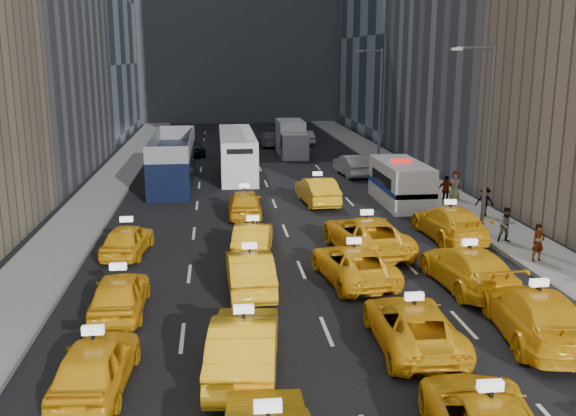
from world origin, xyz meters
name	(u,v)px	position (x,y,z in m)	size (l,w,h in m)	color
ground	(338,360)	(0.00, 0.00, 0.00)	(160.00, 160.00, 0.00)	black
sidewalk_west	(105,189)	(-10.50, 25.00, 0.07)	(3.00, 90.00, 0.15)	gray
sidewalk_east	(421,182)	(10.50, 25.00, 0.07)	(3.00, 90.00, 0.15)	gray
curb_west	(128,188)	(-9.05, 25.00, 0.09)	(0.15, 90.00, 0.18)	slate
curb_east	(400,182)	(9.05, 25.00, 0.09)	(0.15, 90.00, 0.18)	slate
streetlight_near	(486,134)	(9.18, 12.00, 4.92)	(2.15, 0.22, 9.00)	#595B60
streetlight_far	(379,103)	(9.18, 32.00, 4.92)	(2.15, 0.22, 9.00)	#595B60
taxi_4	(96,364)	(-6.54, -0.94, 0.73)	(1.72, 4.27, 1.46)	#FCB115
taxi_5	(244,345)	(-2.69, -0.44, 0.83)	(1.75, 5.01, 1.65)	#FCB115
taxi_6	(413,325)	(2.36, 0.65, 0.68)	(2.27, 4.92, 1.37)	#FCB115
taxi_7	(536,314)	(6.25, 0.73, 0.80)	(2.24, 5.52, 1.60)	#FCB115
taxi_8	(120,293)	(-6.64, 4.18, 0.72)	(1.71, 4.24, 1.44)	#FCB115
taxi_9	(250,271)	(-2.20, 5.88, 0.75)	(1.59, 4.57, 1.51)	#FCB115
taxi_10	(353,264)	(1.82, 6.48, 0.69)	(2.30, 4.98, 1.39)	#FCB115
taxi_11	(468,268)	(5.90, 5.27, 0.78)	(2.18, 5.36, 1.55)	#FCB115
taxi_12	(128,240)	(-7.23, 10.80, 0.69)	(1.64, 4.08, 1.39)	#FCB115
taxi_13	(253,239)	(-1.82, 10.22, 0.72)	(1.52, 4.36, 1.44)	#FCB115
taxi_14	(366,235)	(3.15, 10.01, 0.80)	(2.66, 5.77, 1.60)	#FCB115
taxi_15	(449,222)	(7.56, 11.73, 0.78)	(2.19, 5.40, 1.57)	#FCB115
taxi_16	(245,203)	(-1.86, 17.03, 0.75)	(1.76, 4.38, 1.49)	#FCB115
taxi_17	(317,191)	(2.50, 19.63, 0.79)	(1.67, 4.80, 1.58)	#FCB115
nypd_van	(401,184)	(7.34, 19.16, 1.20)	(2.60, 6.23, 2.64)	silver
double_decker	(173,160)	(-6.20, 26.47, 1.64)	(4.03, 11.59, 3.30)	black
city_bus	(237,153)	(-1.80, 30.14, 1.49)	(2.85, 11.71, 3.00)	white
box_truck	(291,139)	(3.22, 38.55, 1.44)	(2.79, 6.62, 2.95)	silver
misc_car_0	(352,165)	(6.41, 28.31, 0.76)	(1.61, 4.61, 1.52)	#93969A
misc_car_1	(189,147)	(-5.63, 39.31, 0.70)	(2.31, 5.01, 1.39)	black
misc_car_2	(269,139)	(1.76, 44.37, 0.69)	(1.95, 4.79, 1.39)	slate
misc_car_3	(233,139)	(-1.68, 43.93, 0.81)	(1.90, 4.73, 1.61)	black
misc_car_4	(305,137)	(5.32, 45.40, 0.67)	(1.41, 4.05, 1.33)	#98999F
pedestrian_0	(538,243)	(9.83, 7.57, 0.94)	(0.58, 0.38, 1.58)	gray
pedestrian_1	(507,225)	(9.78, 10.40, 0.96)	(0.78, 0.43, 1.61)	gray
pedestrian_2	(485,202)	(10.78, 15.19, 0.92)	(1.00, 0.41, 1.55)	gray
pedestrian_3	(446,190)	(9.69, 18.12, 0.97)	(0.96, 0.44, 1.64)	gray
pedestrian_4	(455,185)	(10.71, 19.39, 0.99)	(0.82, 0.45, 1.68)	gray
pedestrian_5	(405,168)	(9.54, 25.73, 0.93)	(1.45, 0.42, 1.57)	gray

